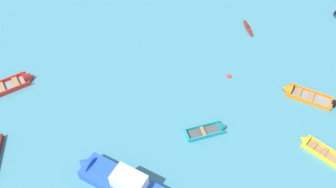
{
  "coord_description": "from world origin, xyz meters",
  "views": [
    {
      "loc": [
        3.05,
        7.23,
        18.78
      ],
      "look_at": [
        0.0,
        24.05,
        0.15
      ],
      "focal_mm": 33.51,
      "sensor_mm": 36.0,
      "label": 1
    }
  ],
  "objects_px": {
    "motor_launch_blue_center": "(117,180)",
    "rowboat_red_cluster_outer": "(20,81)",
    "rowboat_orange_midfield_left": "(296,92)",
    "kayak_maroon_back_row_center": "(248,28)",
    "rowboat_yellow_foreground_center": "(312,145)",
    "mooring_buoy_between_boats_left": "(229,77)",
    "rowboat_turquoise_outer_right": "(214,129)"
  },
  "relations": [
    {
      "from": "rowboat_yellow_foreground_center",
      "to": "rowboat_orange_midfield_left",
      "type": "height_order",
      "value": "rowboat_orange_midfield_left"
    },
    {
      "from": "kayak_maroon_back_row_center",
      "to": "mooring_buoy_between_boats_left",
      "type": "relative_size",
      "value": 6.42
    },
    {
      "from": "kayak_maroon_back_row_center",
      "to": "rowboat_turquoise_outer_right",
      "type": "bearing_deg",
      "value": -100.06
    },
    {
      "from": "kayak_maroon_back_row_center",
      "to": "motor_launch_blue_center",
      "type": "relative_size",
      "value": 0.43
    },
    {
      "from": "rowboat_turquoise_outer_right",
      "to": "motor_launch_blue_center",
      "type": "height_order",
      "value": "motor_launch_blue_center"
    },
    {
      "from": "kayak_maroon_back_row_center",
      "to": "motor_launch_blue_center",
      "type": "distance_m",
      "value": 20.22
    },
    {
      "from": "rowboat_turquoise_outer_right",
      "to": "rowboat_yellow_foreground_center",
      "type": "height_order",
      "value": "rowboat_turquoise_outer_right"
    },
    {
      "from": "rowboat_turquoise_outer_right",
      "to": "rowboat_orange_midfield_left",
      "type": "bearing_deg",
      "value": 37.84
    },
    {
      "from": "rowboat_turquoise_outer_right",
      "to": "rowboat_orange_midfield_left",
      "type": "relative_size",
      "value": 0.77
    },
    {
      "from": "rowboat_yellow_foreground_center",
      "to": "rowboat_orange_midfield_left",
      "type": "xyz_separation_m",
      "value": [
        -0.6,
        4.99,
        0.02
      ]
    },
    {
      "from": "kayak_maroon_back_row_center",
      "to": "rowboat_red_cluster_outer",
      "type": "distance_m",
      "value": 21.85
    },
    {
      "from": "kayak_maroon_back_row_center",
      "to": "rowboat_yellow_foreground_center",
      "type": "height_order",
      "value": "rowboat_yellow_foreground_center"
    },
    {
      "from": "motor_launch_blue_center",
      "to": "rowboat_yellow_foreground_center",
      "type": "distance_m",
      "value": 13.62
    },
    {
      "from": "kayak_maroon_back_row_center",
      "to": "rowboat_yellow_foreground_center",
      "type": "distance_m",
      "value": 14.05
    },
    {
      "from": "rowboat_orange_midfield_left",
      "to": "motor_launch_blue_center",
      "type": "bearing_deg",
      "value": -139.54
    },
    {
      "from": "rowboat_red_cluster_outer",
      "to": "motor_launch_blue_center",
      "type": "bearing_deg",
      "value": -34.55
    },
    {
      "from": "rowboat_turquoise_outer_right",
      "to": "rowboat_orange_midfield_left",
      "type": "xyz_separation_m",
      "value": [
        6.24,
        4.85,
        0.01
      ]
    },
    {
      "from": "rowboat_red_cluster_outer",
      "to": "mooring_buoy_between_boats_left",
      "type": "relative_size",
      "value": 9.65
    },
    {
      "from": "rowboat_red_cluster_outer",
      "to": "rowboat_orange_midfield_left",
      "type": "height_order",
      "value": "rowboat_red_cluster_outer"
    },
    {
      "from": "rowboat_red_cluster_outer",
      "to": "motor_launch_blue_center",
      "type": "relative_size",
      "value": 0.64
    },
    {
      "from": "motor_launch_blue_center",
      "to": "rowboat_red_cluster_outer",
      "type": "bearing_deg",
      "value": 145.45
    },
    {
      "from": "motor_launch_blue_center",
      "to": "rowboat_orange_midfield_left",
      "type": "distance_m",
      "value": 15.74
    },
    {
      "from": "rowboat_yellow_foreground_center",
      "to": "rowboat_orange_midfield_left",
      "type": "bearing_deg",
      "value": 96.84
    },
    {
      "from": "mooring_buoy_between_boats_left",
      "to": "rowboat_yellow_foreground_center",
      "type": "bearing_deg",
      "value": -44.94
    },
    {
      "from": "rowboat_turquoise_outer_right",
      "to": "mooring_buoy_between_boats_left",
      "type": "relative_size",
      "value": 7.4
    },
    {
      "from": "rowboat_turquoise_outer_right",
      "to": "mooring_buoy_between_boats_left",
      "type": "distance_m",
      "value": 5.95
    },
    {
      "from": "rowboat_red_cluster_outer",
      "to": "mooring_buoy_between_boats_left",
      "type": "height_order",
      "value": "rowboat_red_cluster_outer"
    },
    {
      "from": "kayak_maroon_back_row_center",
      "to": "rowboat_yellow_foreground_center",
      "type": "bearing_deg",
      "value": -71.32
    },
    {
      "from": "rowboat_red_cluster_outer",
      "to": "rowboat_orange_midfield_left",
      "type": "xyz_separation_m",
      "value": [
        22.68,
        2.84,
        -0.02
      ]
    },
    {
      "from": "kayak_maroon_back_row_center",
      "to": "rowboat_orange_midfield_left",
      "type": "relative_size",
      "value": 0.67
    },
    {
      "from": "rowboat_red_cluster_outer",
      "to": "rowboat_yellow_foreground_center",
      "type": "height_order",
      "value": "rowboat_red_cluster_outer"
    },
    {
      "from": "rowboat_orange_midfield_left",
      "to": "mooring_buoy_between_boats_left",
      "type": "relative_size",
      "value": 9.63
    }
  ]
}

